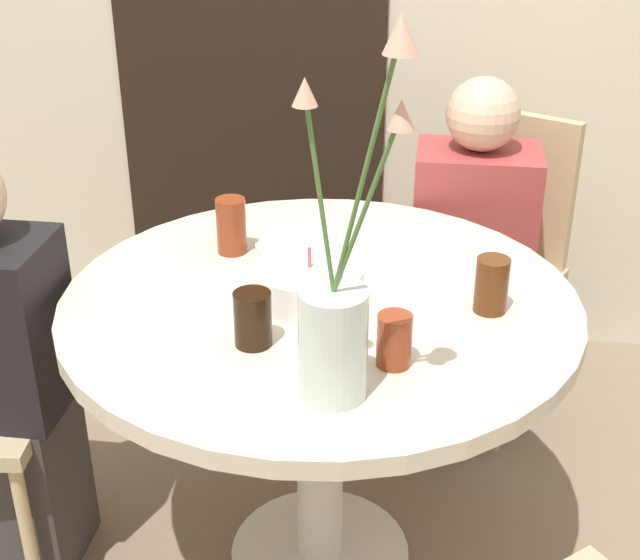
% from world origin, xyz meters
% --- Properties ---
extents(ground_plane, '(16.00, 16.00, 0.00)m').
position_xyz_m(ground_plane, '(0.00, 0.00, 0.00)').
color(ground_plane, '#7A6651').
extents(doorway_panel, '(0.90, 0.01, 2.05)m').
position_xyz_m(doorway_panel, '(-0.40, 1.19, 1.02)').
color(doorway_panel, black).
rests_on(doorway_panel, ground_plane).
extents(dining_table, '(1.12, 1.12, 0.76)m').
position_xyz_m(dining_table, '(0.00, 0.00, 0.62)').
color(dining_table, beige).
rests_on(dining_table, ground_plane).
extents(chair_left_flank, '(0.54, 0.54, 0.92)m').
position_xyz_m(chair_left_flank, '(0.42, 0.81, 0.52)').
color(chair_left_flank, tan).
rests_on(chair_left_flank, ground_plane).
extents(birthday_cake, '(0.23, 0.23, 0.12)m').
position_xyz_m(birthday_cake, '(-0.02, -0.02, 0.80)').
color(birthday_cake, white).
rests_on(birthday_cake, dining_table).
extents(flower_vase, '(0.19, 0.17, 0.69)m').
position_xyz_m(flower_vase, '(0.08, -0.37, 0.91)').
color(flower_vase, silver).
rests_on(flower_vase, dining_table).
extents(side_plate, '(0.20, 0.20, 0.01)m').
position_xyz_m(side_plate, '(-0.09, 0.24, 0.76)').
color(side_plate, silver).
rests_on(side_plate, dining_table).
extents(drink_glass_0, '(0.07, 0.07, 0.13)m').
position_xyz_m(drink_glass_0, '(-0.24, 0.19, 0.82)').
color(drink_glass_0, maroon).
rests_on(drink_glass_0, dining_table).
extents(drink_glass_1, '(0.07, 0.07, 0.10)m').
position_xyz_m(drink_glass_1, '(0.17, -0.25, 0.81)').
color(drink_glass_1, maroon).
rests_on(drink_glass_1, dining_table).
extents(drink_glass_2, '(0.07, 0.07, 0.12)m').
position_xyz_m(drink_glass_2, '(0.36, -0.01, 0.82)').
color(drink_glass_2, '#51280F').
rests_on(drink_glass_2, dining_table).
extents(drink_glass_3, '(0.07, 0.07, 0.11)m').
position_xyz_m(drink_glass_3, '(-0.10, -0.21, 0.81)').
color(drink_glass_3, black).
rests_on(drink_glass_3, dining_table).
extents(person_guest, '(0.34, 0.24, 1.08)m').
position_xyz_m(person_guest, '(0.35, 0.67, 0.51)').
color(person_guest, '#383333').
rests_on(person_guest, ground_plane).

